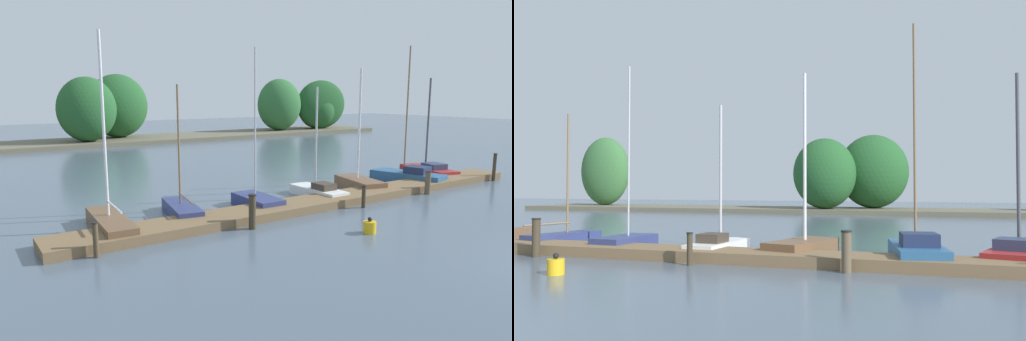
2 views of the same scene
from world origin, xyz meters
The scene contains 15 objects.
dock_pier centered at (0.00, 10.13, 0.17)m, with size 24.72×1.80×0.35m.
far_shore centered at (5.92, 42.19, 2.95)m, with size 67.31×8.07×7.54m.
sailboat_0 centered at (-9.80, 11.48, 0.39)m, with size 1.24×4.12×7.03m.
sailboat_1 centered at (-6.77, 11.99, 0.31)m, with size 1.54×3.51×5.26m.
sailboat_2 centered at (-3.51, 11.39, 0.33)m, with size 1.24×2.83×6.81m.
sailboat_3 centered at (0.11, 11.52, 0.33)m, with size 1.11×3.38×5.21m.
sailboat_4 centered at (3.11, 11.73, 0.37)m, with size 1.95×3.40×6.16m.
sailboat_5 centered at (6.74, 11.51, 0.40)m, with size 2.18×4.28×7.45m.
sailboat_6 centered at (9.66, 12.28, 0.36)m, with size 2.26×4.14×5.84m.
mooring_piling_0 centered at (-10.91, 9.03, 0.55)m, with size 0.19×0.19×1.09m.
mooring_piling_1 centered at (-5.37, 8.88, 0.65)m, with size 0.30×0.30×1.30m.
mooring_piling_2 centered at (0.40, 8.83, 0.50)m, with size 0.20×0.20×0.98m.
mooring_piling_3 centered at (5.09, 8.99, 0.58)m, with size 0.31×0.31×1.16m.
mooring_piling_4 centered at (11.29, 9.07, 0.79)m, with size 0.21×0.21×1.58m.
channel_buoy_0 centered at (-2.18, 6.14, 0.22)m, with size 0.45×0.45×0.58m.
Camera 1 is at (-14.23, -4.53, 4.85)m, focal length 31.89 mm.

